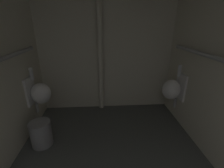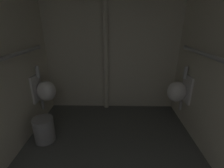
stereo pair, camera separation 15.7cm
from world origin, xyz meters
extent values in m
cube|color=beige|center=(0.00, 3.25, 1.20)|extent=(2.58, 0.06, 2.41)
ellipsoid|color=white|center=(-1.06, 2.63, 0.59)|extent=(0.30, 0.26, 0.34)
cube|color=white|center=(-1.22, 2.63, 0.64)|extent=(0.03, 0.30, 0.44)
cylinder|color=silver|center=(-1.15, 2.63, 0.90)|extent=(0.06, 0.06, 0.16)
sphere|color=silver|center=(-1.15, 2.63, 0.98)|extent=(0.06, 0.06, 0.06)
cylinder|color=#B2B2B2|center=(-1.16, 2.63, 0.34)|extent=(0.04, 0.04, 0.16)
ellipsoid|color=white|center=(1.06, 2.64, 0.59)|extent=(0.30, 0.26, 0.34)
cube|color=white|center=(1.22, 2.64, 0.64)|extent=(0.03, 0.30, 0.44)
cylinder|color=silver|center=(1.15, 2.64, 0.90)|extent=(0.06, 0.06, 0.16)
sphere|color=silver|center=(1.15, 2.64, 0.98)|extent=(0.06, 0.06, 0.06)
cylinder|color=#B2B2B2|center=(1.16, 2.64, 0.34)|extent=(0.04, 0.04, 0.16)
sphere|color=#B2B2B2|center=(-1.17, 2.83, 1.27)|extent=(0.06, 0.06, 0.06)
sphere|color=#B2B2B2|center=(1.17, 2.84, 1.27)|extent=(0.06, 0.06, 0.06)
cylinder|color=beige|center=(-0.11, 3.14, 1.20)|extent=(0.09, 0.09, 2.36)
cylinder|color=gray|center=(-0.97, 2.16, 0.18)|extent=(0.29, 0.29, 0.36)
camera|label=1|loc=(-0.10, 0.27, 1.63)|focal=25.51mm
camera|label=2|loc=(0.06, 0.27, 1.63)|focal=25.51mm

